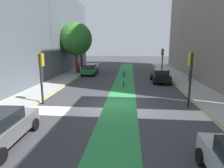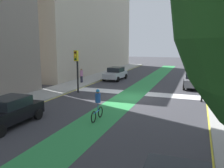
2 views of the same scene
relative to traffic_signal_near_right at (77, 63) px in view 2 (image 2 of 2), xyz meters
name	(u,v)px [view 2 (image 2 of 2)]	position (x,y,z in m)	size (l,w,h in m)	color
ground_plane	(131,98)	(-5.22, 0.23, -2.75)	(120.00, 120.00, 0.00)	#38383D
bike_lane_paint	(127,97)	(-4.91, 0.23, -2.75)	(2.40, 60.00, 0.01)	#2D8C47
crosswalk_band	(137,93)	(-5.22, -1.77, -2.75)	(12.00, 1.80, 0.01)	silver
curb_stripe_left	(207,104)	(-11.22, 0.23, -2.75)	(0.16, 60.00, 0.01)	yellow
sidewalk_right	(55,91)	(2.28, 0.23, -2.68)	(3.00, 60.00, 0.15)	#9E9E99
curb_stripe_right	(69,93)	(0.78, 0.23, -2.75)	(0.16, 60.00, 0.01)	yellow
traffic_signal_near_right	(77,63)	(0.00, 0.00, 0.00)	(0.35, 0.52, 3.91)	black
traffic_signal_near_left	(204,68)	(-10.80, -0.24, -0.06)	(0.35, 0.52, 3.81)	black
car_silver_right_near	(115,73)	(-0.69, -8.63, -1.95)	(2.13, 4.25, 1.57)	#B2B7BF
car_grey_left_near	(194,80)	(-10.04, -6.35, -1.95)	(2.17, 4.27, 1.57)	slate
car_black_right_far	(8,111)	(-0.62, 9.07, -1.95)	(2.05, 4.22, 1.57)	black
cyclist_in_lane	(98,104)	(-4.89, 6.41, -1.78)	(0.32, 1.73, 1.86)	black
pedestrian_sidewalk_right_b	(81,75)	(1.97, -4.57, -1.81)	(0.34, 0.34, 1.57)	#262638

